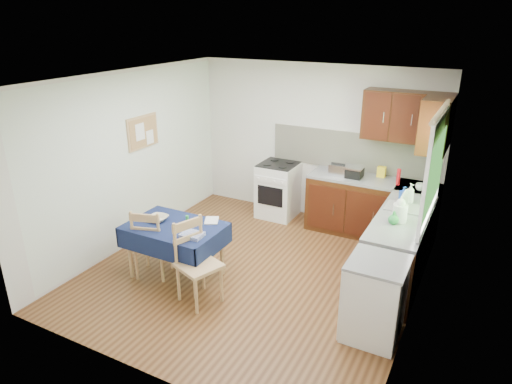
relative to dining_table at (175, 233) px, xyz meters
The scene contains 33 objects.
floor 1.18m from the dining_table, 33.25° to the left, with size 4.20×4.20×0.00m, color #492A13.
ceiling 2.13m from the dining_table, 33.25° to the left, with size 4.00×4.20×0.02m, color white.
wall_back 2.85m from the dining_table, 72.46° to the left, with size 4.00×0.02×2.50m, color silver.
wall_front 1.87m from the dining_table, 61.64° to the right, with size 4.00×0.02×2.50m, color silver.
wall_left 1.43m from the dining_table, 154.73° to the left, with size 0.02×4.20×2.50m, color silver.
wall_right 2.96m from the dining_table, 10.95° to the left, with size 0.02×4.20×2.50m, color silver.
base_cabinets 2.85m from the dining_table, 39.45° to the left, with size 1.90×2.30×0.86m.
worktop_back 3.02m from the dining_table, 51.22° to the left, with size 1.90×0.60×0.04m, color slate.
worktop_right 2.82m from the dining_table, 25.29° to the left, with size 0.60×1.70×0.04m, color slate.
worktop_corner 3.47m from the dining_table, 42.79° to the left, with size 0.60×0.60×0.04m, color slate.
splashback 3.08m from the dining_table, 60.55° to the left, with size 2.70×0.02×0.60m, color beige.
upper_cabinets 3.55m from the dining_table, 44.84° to the left, with size 1.20×0.85×0.70m.
stove 2.38m from the dining_table, 81.82° to the left, with size 0.60×0.61×0.92m.
window 3.24m from the dining_table, 23.97° to the left, with size 0.04×1.48×1.26m.
fridge 2.54m from the dining_table, ahead, with size 0.58×0.60×0.89m.
corkboard 1.72m from the dining_table, 143.16° to the left, with size 0.04×0.62×0.47m.
dining_table is the anchor object (origin of this frame).
chair_far 0.33m from the dining_table, 151.79° to the right, with size 0.53×0.53×0.95m.
chair_near 0.62m from the dining_table, 30.17° to the right, with size 0.57×0.57×1.00m.
toaster 2.67m from the dining_table, 59.01° to the left, with size 0.25×0.16×0.20m.
sandwich_press 2.83m from the dining_table, 55.65° to the left, with size 0.28×0.25×0.17m.
sauce_bottle 3.23m from the dining_table, 45.41° to the left, with size 0.05×0.05×0.24m, color red.
yellow_packet 3.20m from the dining_table, 51.99° to the left, with size 0.12×0.08×0.16m, color yellow.
dish_rack 2.90m from the dining_table, 29.95° to the left, with size 0.45×0.34×0.21m.
kettle 2.75m from the dining_table, 22.10° to the left, with size 0.17×0.17×0.29m.
cup 3.40m from the dining_table, 40.53° to the left, with size 0.12×0.12×0.10m, color silver.
soap_bottle_a 3.05m from the dining_table, 33.24° to the left, with size 0.10×0.10×0.27m, color white.
soap_bottle_b 3.01m from the dining_table, 35.41° to the left, with size 0.08×0.08×0.18m, color blue.
soap_bottle_c 2.67m from the dining_table, 20.41° to the left, with size 0.12×0.12×0.16m, color green.
plate_bowl 0.30m from the dining_table, behind, with size 0.24×0.24×0.06m, color beige.
book 0.41m from the dining_table, 45.79° to the left, with size 0.17×0.23×0.02m, color white.
spice_jar 0.24m from the dining_table, 63.97° to the left, with size 0.04×0.04×0.08m, color green.
tea_towel 0.43m from the dining_table, 21.98° to the right, with size 0.26×0.20×0.05m, color #2A3B9A.
Camera 1 is at (2.46, -4.64, 3.18)m, focal length 32.00 mm.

